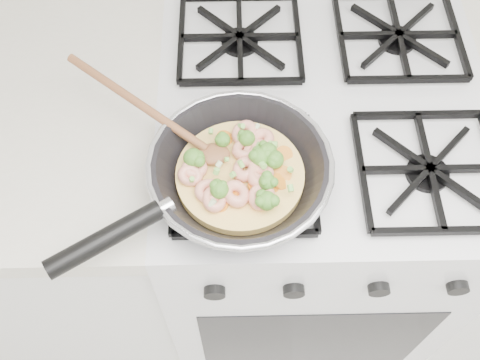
{
  "coord_description": "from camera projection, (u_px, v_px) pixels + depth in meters",
  "views": [
    {
      "loc": [
        -0.16,
        1.08,
        1.68
      ],
      "look_at": [
        -0.16,
        1.53,
        0.93
      ],
      "focal_mm": 41.85,
      "sensor_mm": 36.0,
      "label": 1
    }
  ],
  "objects": [
    {
      "name": "stove",
      "position": [
        302.0,
        219.0,
        1.37
      ],
      "size": [
        0.6,
        0.6,
        0.92
      ],
      "color": "silver",
      "rests_on": "ground"
    },
    {
      "name": "skillet",
      "position": [
        237.0,
        172.0,
        0.85
      ],
      "size": [
        0.42,
        0.37,
        0.09
      ],
      "rotation": [
        0.0,
        0.0,
        0.41
      ],
      "color": "black",
      "rests_on": "stove"
    }
  ]
}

